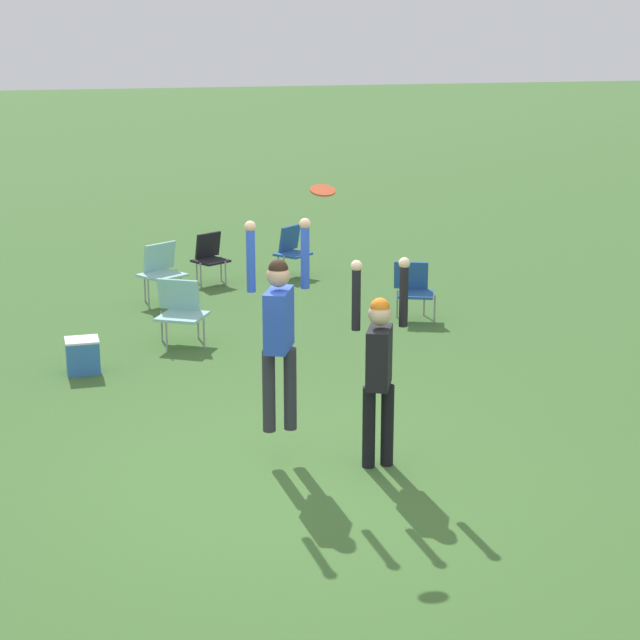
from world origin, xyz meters
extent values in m
plane|color=#3D662D|center=(0.00, 0.00, 0.00)|extent=(120.00, 120.00, 0.00)
cylinder|color=#2D2D38|center=(-0.23, 0.29, 0.69)|extent=(0.12, 0.12, 0.79)
cylinder|color=#2D2D38|center=(-0.03, 0.29, 0.69)|extent=(0.12, 0.12, 0.79)
cube|color=blue|center=(-0.13, 0.29, 1.36)|extent=(0.37, 0.49, 0.56)
sphere|color=tan|center=(-0.13, 0.29, 1.77)|extent=(0.21, 0.21, 0.21)
sphere|color=black|center=(-0.13, 0.29, 1.83)|extent=(0.18, 0.18, 0.18)
cylinder|color=blue|center=(-0.38, 0.29, 1.94)|extent=(0.08, 0.08, 0.59)
sphere|color=tan|center=(-0.38, 0.29, 2.23)|extent=(0.10, 0.10, 0.10)
cylinder|color=blue|center=(0.12, 0.29, 1.94)|extent=(0.08, 0.08, 0.59)
sphere|color=tan|center=(0.12, 0.29, 2.23)|extent=(0.10, 0.10, 0.10)
cylinder|color=black|center=(0.62, -0.11, 0.39)|extent=(0.12, 0.12, 0.78)
cylinder|color=black|center=(0.79, -0.11, 0.39)|extent=(0.12, 0.12, 0.78)
cube|color=black|center=(0.70, -0.11, 1.05)|extent=(0.35, 0.44, 0.55)
sphere|color=beige|center=(0.70, -0.11, 1.46)|extent=(0.21, 0.21, 0.21)
sphere|color=orange|center=(0.70, -0.11, 1.52)|extent=(0.18, 0.18, 0.18)
cylinder|color=black|center=(0.48, -0.11, 1.62)|extent=(0.08, 0.08, 0.58)
sphere|color=beige|center=(0.48, -0.11, 1.91)|extent=(0.10, 0.10, 0.10)
cylinder|color=black|center=(0.93, -0.11, 1.62)|extent=(0.08, 0.08, 0.58)
sphere|color=beige|center=(0.93, -0.11, 1.91)|extent=(0.10, 0.10, 0.10)
cylinder|color=#E04C23|center=(0.23, 0.10, 2.55)|extent=(0.23, 0.22, 0.08)
cylinder|color=gray|center=(1.60, 7.34, 0.19)|extent=(0.02, 0.02, 0.39)
cylinder|color=gray|center=(2.00, 7.34, 0.19)|extent=(0.02, 0.02, 0.39)
cylinder|color=gray|center=(1.60, 7.74, 0.19)|extent=(0.02, 0.02, 0.39)
cylinder|color=gray|center=(2.00, 7.74, 0.19)|extent=(0.02, 0.02, 0.39)
cube|color=#235193|center=(1.80, 7.54, 0.37)|extent=(0.66, 0.66, 0.04)
cube|color=#235193|center=(1.80, 7.76, 0.59)|extent=(0.43, 0.38, 0.41)
cylinder|color=gray|center=(0.24, 7.17, 0.20)|extent=(0.02, 0.02, 0.39)
cylinder|color=gray|center=(0.63, 7.17, 0.20)|extent=(0.02, 0.02, 0.39)
cylinder|color=gray|center=(0.24, 7.56, 0.20)|extent=(0.02, 0.02, 0.39)
cylinder|color=gray|center=(0.63, 7.56, 0.20)|extent=(0.02, 0.02, 0.39)
cube|color=black|center=(0.43, 7.36, 0.37)|extent=(0.63, 0.63, 0.04)
cube|color=black|center=(0.43, 7.57, 0.59)|extent=(0.45, 0.32, 0.39)
cylinder|color=gray|center=(-0.71, 3.99, 0.20)|extent=(0.02, 0.02, 0.39)
cylinder|color=gray|center=(-0.24, 3.99, 0.20)|extent=(0.02, 0.02, 0.39)
cylinder|color=gray|center=(-0.71, 4.46, 0.20)|extent=(0.02, 0.02, 0.39)
cylinder|color=gray|center=(-0.24, 4.46, 0.20)|extent=(0.02, 0.02, 0.39)
cube|color=#8CC6C1|center=(-0.47, 4.22, 0.37)|extent=(0.76, 0.76, 0.04)
cube|color=#8CC6C1|center=(-0.47, 4.48, 0.60)|extent=(0.53, 0.37, 0.41)
cylinder|color=gray|center=(2.60, 4.33, 0.19)|extent=(0.02, 0.02, 0.39)
cylinder|color=gray|center=(2.99, 4.33, 0.19)|extent=(0.02, 0.02, 0.39)
cylinder|color=gray|center=(2.60, 4.73, 0.19)|extent=(0.02, 0.02, 0.39)
cylinder|color=gray|center=(2.99, 4.73, 0.19)|extent=(0.02, 0.02, 0.39)
cube|color=#235193|center=(2.80, 4.53, 0.37)|extent=(0.61, 0.61, 0.04)
cube|color=#235193|center=(2.80, 4.75, 0.59)|extent=(0.47, 0.28, 0.40)
cylinder|color=gray|center=(-0.69, 6.08, 0.23)|extent=(0.02, 0.02, 0.46)
cylinder|color=gray|center=(-0.22, 6.08, 0.23)|extent=(0.02, 0.02, 0.46)
cylinder|color=gray|center=(-0.69, 6.55, 0.23)|extent=(0.02, 0.02, 0.46)
cylinder|color=gray|center=(-0.22, 6.55, 0.23)|extent=(0.02, 0.02, 0.46)
cube|color=#8CC6C1|center=(-0.45, 6.31, 0.44)|extent=(0.76, 0.76, 0.04)
cube|color=#8CC6C1|center=(-0.45, 6.57, 0.66)|extent=(0.52, 0.38, 0.41)
cube|color=#336BB7|center=(-1.76, 3.42, 0.19)|extent=(0.38, 0.34, 0.38)
cube|color=silver|center=(-1.76, 3.42, 0.40)|extent=(0.39, 0.35, 0.02)
camera|label=1|loc=(-2.24, -8.82, 3.96)|focal=60.00mm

